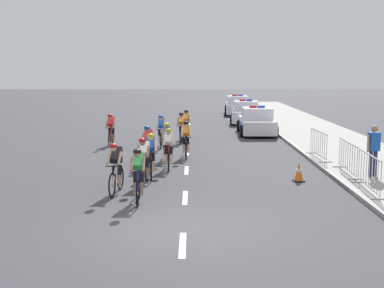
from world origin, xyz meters
The scene contains 24 objects.
ground_plane centered at (0.00, 0.00, 0.00)m, with size 160.00×160.00×0.00m, color #424247.
sidewalk_slab centered at (7.06, 14.00, 0.06)m, with size 4.46×60.00×0.12m, color #A3A099.
kerb_edge centered at (4.91, 14.00, 0.07)m, with size 0.16×60.00×0.13m, color #9E9E99.
lane_markings_centre centered at (0.00, 12.95, 0.00)m, with size 0.14×29.60×0.01m.
cyclist_lead centered at (-1.27, 2.42, 0.79)m, with size 0.43×1.72×1.56m.
cyclist_second centered at (-2.01, 3.42, 0.79)m, with size 0.45×1.72×1.56m.
cyclist_third centered at (-1.30, 4.58, 0.79)m, with size 0.44×1.72×1.56m.
cyclist_fourth centered at (-1.18, 5.69, 0.79)m, with size 0.45×1.72×1.56m.
cyclist_fifth centered at (-0.65, 7.12, 0.79)m, with size 0.42×1.72×1.56m.
cyclist_sixth centered at (-1.46, 7.92, 0.79)m, with size 0.43×1.72×1.56m.
cyclist_seventh centered at (-0.05, 9.62, 0.79)m, with size 0.42×1.72×1.56m.
cyclist_eighth centered at (-0.81, 9.03, 0.79)m, with size 0.44×1.72×1.56m.
cyclist_ninth centered at (-1.23, 12.45, 0.79)m, with size 0.42×1.72×1.56m.
cyclist_tenth centered at (-0.31, 13.87, 0.79)m, with size 0.44×1.72×1.56m.
cyclist_eleventh centered at (-3.64, 13.03, 0.79)m, with size 0.42×1.72×1.56m.
cyclist_twelfth centered at (-0.12, 15.46, 0.79)m, with size 0.44×1.72×1.56m.
police_car_nearest centered at (3.78, 17.35, 0.68)m, with size 2.08×4.44×1.59m.
police_car_second centered at (3.78, 23.28, 0.68)m, with size 2.33×4.55×1.59m.
police_car_third centered at (3.78, 29.73, 0.68)m, with size 2.21×4.50×1.59m.
crowd_barrier_front centered at (5.30, 3.30, 0.65)m, with size 0.63×2.32×1.07m.
crowd_barrier_middle centered at (5.44, 5.85, 0.65)m, with size 0.59×2.32×1.07m.
crowd_barrier_rear centered at (5.19, 8.92, 0.65)m, with size 0.56×2.32×1.07m.
traffic_cone_near centered at (3.65, 5.08, 0.31)m, with size 0.36×0.36×0.64m.
spectator_middle centered at (6.11, 5.31, 1.08)m, with size 0.51×0.33×1.68m.
Camera 1 is at (0.20, -11.44, 3.63)m, focal length 48.83 mm.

